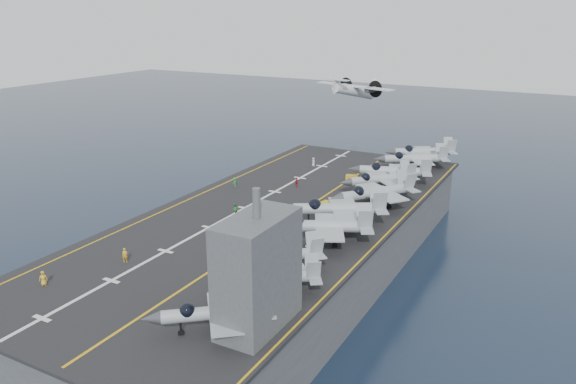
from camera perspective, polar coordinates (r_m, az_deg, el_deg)
The scene contains 29 objects.
ground at distance 94.72m, azimuth -1.17°, elevation -8.16°, with size 500.00×500.00×0.00m, color #142135.
hull at distance 92.63m, azimuth -1.19°, elevation -5.39°, with size 36.00×90.00×10.00m, color #56595E.
flight_deck at distance 90.69m, azimuth -1.21°, elevation -2.37°, with size 38.00×92.00×0.40m, color black.
foul_line at distance 89.25m, azimuth 0.47°, elevation -2.56°, with size 0.35×90.00×0.02m, color gold.
landing_centerline at distance 93.57m, azimuth -4.40°, elevation -1.63°, with size 0.50×90.00×0.02m, color silver.
deck_edge_port at distance 99.69m, azimuth -9.73°, elevation -0.59°, with size 0.25×90.00×0.02m, color gold.
deck_edge_stbd at distance 83.60m, azimuth 9.91°, elevation -4.30°, with size 0.25×90.00×0.02m, color gold.
island_superstructure at distance 56.82m, azimuth -3.12°, elevation -6.85°, with size 5.00×10.00×15.00m, color #56595E, non-canonical shape.
fighter_jet_0 at distance 58.47m, azimuth -7.21°, elevation -11.92°, with size 16.01×15.36×4.65m, color #97A0A6, non-canonical shape.
fighter_jet_1 at distance 65.15m, azimuth -1.56°, elevation -8.57°, with size 15.38×14.17×4.44m, color #8E979D, non-canonical shape.
fighter_jet_2 at distance 70.17m, azimuth -0.94°, elevation -6.50°, with size 15.33×15.38×4.52m, color #8E959E, non-canonical shape.
fighter_jet_3 at distance 78.56m, azimuth 3.55°, elevation -3.37°, with size 19.10×16.71×5.56m, color gray, non-canonical shape.
fighter_jet_4 at distance 85.36m, azimuth 5.19°, elevation -1.57°, with size 19.86×17.92×5.75m, color #939DA4, non-canonical shape.
fighter_jet_5 at distance 93.95m, azimuth 9.01°, elevation 0.07°, with size 18.23×19.30×5.58m, color #A1AAB1, non-canonical shape.
fighter_jet_6 at distance 102.40m, azimuth 9.50°, elevation 1.41°, with size 17.25×17.56×5.13m, color gray, non-canonical shape.
fighter_jet_7 at distance 107.43m, azimuth 10.77°, elevation 2.20°, with size 18.11×14.93×5.40m, color #9DA6B0, non-canonical shape.
fighter_jet_8 at distance 117.64m, azimuth 12.78°, elevation 3.41°, with size 18.28×16.67×5.28m, color #9CA5AE, non-canonical shape.
tow_cart_a at distance 76.15m, azimuth -5.16°, elevation -5.87°, with size 2.51×2.14×1.28m, color yellow, non-canonical shape.
tow_cart_b at distance 92.41m, azimuth 4.13°, elevation -1.44°, with size 2.52×1.89×1.37m, color #C2AD09, non-canonical shape.
tow_cart_c at distance 107.88m, azimuth 6.50°, elevation 1.36°, with size 2.59×2.06×1.36m, color gold, non-canonical shape.
crew_0 at distance 73.68m, azimuth -23.62°, elevation -8.03°, with size 1.28×1.29×1.82m, color gold.
crew_1 at distance 76.47m, azimuth -16.23°, elevation -6.19°, with size 1.38×1.32×1.92m, color gold.
crew_2 at distance 90.47m, azimuth -5.43°, elevation -1.73°, with size 0.83×1.18×1.90m, color green.
crew_3 at distance 104.88m, azimuth -5.44°, elevation 1.01°, with size 0.75×1.08×1.73m, color green.
crew_4 at distance 104.27m, azimuth 0.90°, elevation 1.00°, with size 1.13×1.27×1.76m, color #B6232B.
crew_5 at distance 118.28m, azimuth 2.60°, elevation 3.06°, with size 1.26×1.32×1.84m, color silver.
crew_7 at distance 75.34m, azimuth -8.07°, elevation -6.05°, with size 0.95×1.20×1.76m, color #B21919.
transport_plane at distance 136.48m, azimuth 6.72°, elevation 10.10°, with size 25.16×20.53×5.15m, color silver, non-canonical shape.
fighter_jet_9 at distance 123.99m, azimuth 13.67°, elevation 4.09°, with size 18.28×16.67×5.28m, color #9CA5AE, non-canonical shape.
Camera 1 is at (42.30, -73.77, 41.73)m, focal length 35.00 mm.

